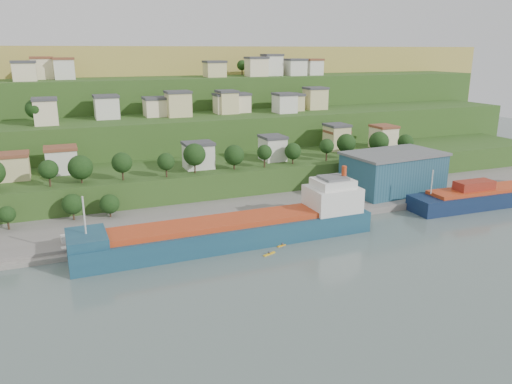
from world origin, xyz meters
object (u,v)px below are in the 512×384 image
cargo_ship_far (503,195)px  kayak_orange (283,245)px  caravan (73,239)px  cargo_ship_near (239,231)px  warehouse (393,172)px

cargo_ship_far → kayak_orange: bearing=-173.6°
cargo_ship_far → caravan: (-127.03, 10.87, -0.18)m
cargo_ship_near → caravan: cargo_ship_near is taller
caravan → kayak_orange: bearing=-26.5°
caravan → cargo_ship_far: bearing=-11.4°
warehouse → caravan: warehouse is taller
cargo_ship_near → kayak_orange: cargo_ship_near is taller
warehouse → kayak_orange: size_ratio=10.29×
cargo_ship_near → caravan: 40.07m
cargo_ship_near → cargo_ship_far: cargo_ship_near is taller
warehouse → kayak_orange: warehouse is taller
cargo_ship_near → kayak_orange: 11.38m
cargo_ship_near → warehouse: size_ratio=2.31×
cargo_ship_far → kayak_orange: 79.61m
cargo_ship_near → caravan: bearing=162.6°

